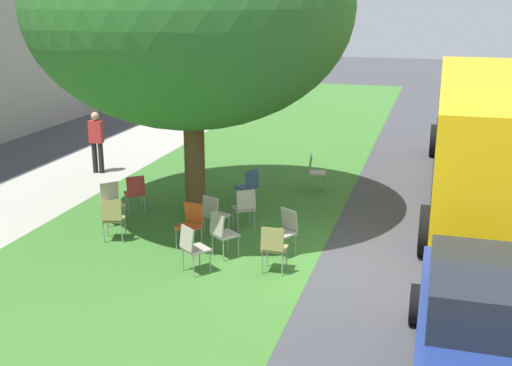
# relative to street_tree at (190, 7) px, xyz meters

# --- Properties ---
(ground) EXTENTS (80.00, 80.00, 0.00)m
(ground) POSITION_rel_street_tree_xyz_m (-1.50, -3.23, -4.48)
(ground) COLOR #424247
(grass_verge) EXTENTS (48.00, 6.00, 0.01)m
(grass_verge) POSITION_rel_street_tree_xyz_m (-1.50, -0.03, -4.47)
(grass_verge) COLOR #3D752D
(grass_verge) RESTS_ON ground
(street_tree) EXTENTS (6.63, 6.63, 6.93)m
(street_tree) POSITION_rel_street_tree_xyz_m (0.00, 0.00, 0.00)
(street_tree) COLOR brown
(street_tree) RESTS_ON ground
(chair_0) EXTENTS (0.52, 0.52, 0.88)m
(chair_0) POSITION_rel_street_tree_xyz_m (-1.78, 1.05, -3.96)
(chair_0) COLOR olive
(chair_0) RESTS_ON ground
(chair_1) EXTENTS (0.58, 0.58, 0.88)m
(chair_1) POSITION_rel_street_tree_xyz_m (-0.41, -1.25, -3.96)
(chair_1) COLOR #ADA393
(chair_1) RESTS_ON ground
(chair_2) EXTENTS (0.58, 0.58, 0.88)m
(chair_2) POSITION_rel_street_tree_xyz_m (-1.96, -1.29, -3.96)
(chair_2) COLOR #ADA393
(chair_2) RESTS_ON ground
(chair_3) EXTENTS (0.56, 0.56, 0.88)m
(chair_3) POSITION_rel_street_tree_xyz_m (1.07, -0.89, -3.96)
(chair_3) COLOR #335184
(chair_3) RESTS_ON ground
(chair_4) EXTENTS (0.59, 0.59, 0.88)m
(chair_4) POSITION_rel_street_tree_xyz_m (-0.83, 1.59, -3.96)
(chair_4) COLOR beige
(chair_4) RESTS_ON ground
(chair_5) EXTENTS (0.43, 0.43, 0.88)m
(chair_5) POSITION_rel_street_tree_xyz_m (-2.38, -2.38, -3.96)
(chair_5) COLOR olive
(chair_5) RESTS_ON ground
(chair_6) EXTENTS (0.58, 0.58, 0.88)m
(chair_6) POSITION_rel_street_tree_xyz_m (-2.77, -1.02, -3.96)
(chair_6) COLOR #ADA393
(chair_6) RESTS_ON ground
(chair_7) EXTENTS (0.50, 0.50, 0.88)m
(chair_7) POSITION_rel_street_tree_xyz_m (-1.64, -0.54, -3.96)
(chair_7) COLOR #C64C1E
(chair_7) RESTS_ON ground
(chair_8) EXTENTS (0.50, 0.50, 0.88)m
(chair_8) POSITION_rel_street_tree_xyz_m (2.76, -2.10, -3.96)
(chair_8) COLOR #ADA393
(chair_8) RESTS_ON ground
(chair_9) EXTENTS (0.55, 0.54, 0.88)m
(chair_9) POSITION_rel_street_tree_xyz_m (-1.01, -0.79, -3.96)
(chair_9) COLOR #ADA393
(chair_9) RESTS_ON ground
(chair_10) EXTENTS (0.59, 0.58, 0.88)m
(chair_10) POSITION_rel_street_tree_xyz_m (-0.11, 1.40, -3.96)
(chair_10) COLOR #B7332D
(chair_10) RESTS_ON ground
(chair_11) EXTENTS (0.58, 0.57, 0.88)m
(chair_11) POSITION_rel_street_tree_xyz_m (-1.49, -2.37, -3.96)
(chair_11) COLOR #ADA393
(chair_11) RESTS_ON ground
(parked_car) EXTENTS (3.70, 1.92, 1.65)m
(parked_car) POSITION_rel_street_tree_xyz_m (-4.93, -5.73, -3.64)
(parked_car) COLOR navy
(parked_car) RESTS_ON ground
(school_bus) EXTENTS (10.40, 2.80, 2.88)m
(school_bus) POSITION_rel_street_tree_xyz_m (3.24, -6.18, -2.72)
(school_bus) COLOR yellow
(school_bus) RESTS_ON ground
(pedestrian_1) EXTENTS (0.24, 0.38, 1.69)m
(pedestrian_1) POSITION_rel_street_tree_xyz_m (2.69, 3.91, -3.55)
(pedestrian_1) COLOR black
(pedestrian_1) RESTS_ON ground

